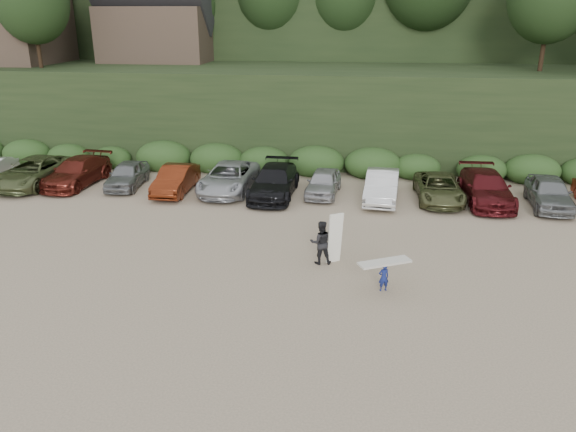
# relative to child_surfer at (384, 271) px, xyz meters

# --- Properties ---
(ground) EXTENTS (120.00, 120.00, 0.00)m
(ground) POSITION_rel_child_surfer_xyz_m (-4.88, 0.94, -0.80)
(ground) COLOR tan
(ground) RESTS_ON ground
(parked_cars) EXTENTS (39.25, 6.28, 1.64)m
(parked_cars) POSITION_rel_child_surfer_xyz_m (-7.20, 10.90, -0.03)
(parked_cars) COLOR #A3A3A8
(parked_cars) RESTS_ON ground
(child_surfer) EXTENTS (2.00, 1.39, 1.18)m
(child_surfer) POSITION_rel_child_surfer_xyz_m (0.00, 0.00, 0.00)
(child_surfer) COLOR navy
(child_surfer) RESTS_ON ground
(adult_surfer) EXTENTS (1.39, 0.85, 2.15)m
(adult_surfer) POSITION_rel_child_surfer_xyz_m (-2.42, 2.10, 0.12)
(adult_surfer) COLOR black
(adult_surfer) RESTS_ON ground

